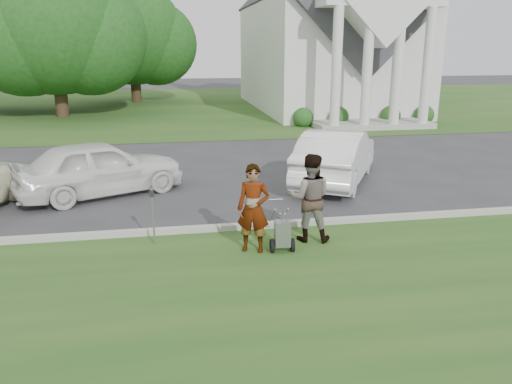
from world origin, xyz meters
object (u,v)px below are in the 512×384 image
object	(u,v)px
parking_meter_near	(153,210)
person_left	(253,209)
person_right	(310,198)
striping_cart	(282,234)
tree_back	(132,38)
car_d	(336,156)
tree_left	(53,29)
church	(327,18)
car_b	(100,168)

from	to	relation	value
parking_meter_near	person_left	bearing A→B (deg)	-19.05
person_right	striping_cart	bearing A→B (deg)	52.05
tree_back	person_left	size ratio (longest dim) A/B	5.23
tree_back	person_right	distance (m)	31.03
parking_meter_near	car_d	distance (m)	7.04
tree_left	parking_meter_near	bearing A→B (deg)	-74.85
church	car_d	world-z (taller)	church
car_d	striping_cart	bearing A→B (deg)	90.44
tree_left	tree_back	distance (m)	8.95
tree_back	car_b	bearing A→B (deg)	-89.15
car_b	parking_meter_near	bearing A→B (deg)	175.86
striping_cart	person_right	world-z (taller)	person_right
striping_cart	car_b	size ratio (longest dim) A/B	0.21
tree_left	person_left	distance (m)	24.47
tree_back	parking_meter_near	bearing A→B (deg)	-86.25
tree_left	car_d	distance (m)	21.50
tree_back	car_d	distance (m)	27.01
church	tree_back	size ratio (longest dim) A/B	2.51
tree_back	parking_meter_near	xyz separation A→B (m)	(1.97, -30.04, -3.93)
tree_left	person_right	distance (m)	24.55
tree_left	person_right	xyz separation A→B (m)	(9.30, -22.34, -4.15)
church	tree_back	distance (m)	14.77
person_left	tree_back	bearing A→B (deg)	117.07
striping_cart	car_d	world-z (taller)	car_d
person_left	parking_meter_near	xyz separation A→B (m)	(-2.04, 0.70, -0.12)
car_b	car_d	xyz separation A→B (m)	(7.10, 0.22, 0.03)
church	person_left	bearing A→B (deg)	-110.68
striping_cart	person_left	xyz separation A→B (m)	(-0.58, 0.14, 0.53)
striping_cart	parking_meter_near	distance (m)	2.78
tree_back	striping_cart	size ratio (longest dim) A/B	9.70
striping_cart	person_left	size ratio (longest dim) A/B	0.54
parking_meter_near	striping_cart	bearing A→B (deg)	-17.81
tree_back	car_b	size ratio (longest dim) A/B	2.05
tree_left	person_left	bearing A→B (deg)	-70.61
church	person_left	size ratio (longest dim) A/B	13.11
tree_back	person_left	world-z (taller)	tree_back
church	car_d	distance (m)	20.24
tree_back	car_b	distance (m)	26.18
person_left	car_d	bearing A→B (deg)	75.21
tree_left	parking_meter_near	size ratio (longest dim) A/B	8.43
parking_meter_near	car_d	size ratio (longest dim) A/B	0.25
striping_cart	car_d	bearing A→B (deg)	63.41
tree_back	person_right	xyz separation A→B (m)	(5.30, -30.34, -3.76)
tree_back	parking_meter_near	distance (m)	30.36
person_right	car_b	distance (m)	6.64
church	car_b	xyz separation A→B (m)	(-12.63, -19.01, -5.14)
person_right	tree_left	bearing A→B (deg)	-52.11
person_left	church	bearing A→B (deg)	88.97
tree_left	car_b	xyz separation A→B (m)	(4.38, -17.88, -4.31)
person_left	tree_left	bearing A→B (deg)	129.04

